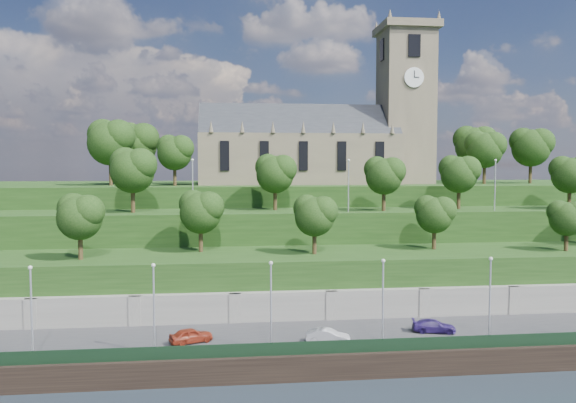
{
  "coord_description": "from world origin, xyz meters",
  "views": [
    {
      "loc": [
        -15.82,
        -45.52,
        18.14
      ],
      "look_at": [
        -7.46,
        30.0,
        13.15
      ],
      "focal_mm": 35.0,
      "sensor_mm": 36.0,
      "label": 1
    }
  ],
  "objects": [
    {
      "name": "car_left",
      "position": [
        -19.08,
        5.12,
        2.67
      ],
      "size": [
        4.23,
        2.94,
        1.34
      ],
      "primitive_type": "imported",
      "rotation": [
        0.0,
        0.0,
        1.96
      ],
      "color": "maroon",
      "rests_on": "promenade"
    },
    {
      "name": "church",
      "position": [
        0.79,
        45.98,
        22.52
      ],
      "size": [
        38.6,
        12.35,
        27.6
      ],
      "color": "brown",
      "rests_on": "hilltop"
    },
    {
      "name": "ground",
      "position": [
        0.0,
        0.0,
        0.0
      ],
      "size": [
        320.0,
        320.0,
        0.0
      ],
      "primitive_type": "plane",
      "color": "black",
      "rests_on": "ground"
    },
    {
      "name": "retaining_wall",
      "position": [
        0.0,
        11.97,
        2.5
      ],
      "size": [
        160.0,
        2.1,
        5.0
      ],
      "color": "slate",
      "rests_on": "ground"
    },
    {
      "name": "car_middle",
      "position": [
        -6.73,
        3.6,
        2.64
      ],
      "size": [
        4.12,
        2.51,
        1.28
      ],
      "primitive_type": "imported",
      "rotation": [
        0.0,
        0.0,
        1.25
      ],
      "color": "#99989C",
      "rests_on": "promenade"
    },
    {
      "name": "lamp_posts_upper",
      "position": [
        0.0,
        26.0,
        16.04
      ],
      "size": [
        40.36,
        0.36,
        6.91
      ],
      "color": "#B2B2B7",
      "rests_on": "embankment_upper"
    },
    {
      "name": "lamp_posts_promenade",
      "position": [
        -2.0,
        2.5,
        6.51
      ],
      "size": [
        60.36,
        0.36,
        7.81
      ],
      "color": "#B2B2B7",
      "rests_on": "promenade"
    },
    {
      "name": "trees_lower",
      "position": [
        -0.86,
        18.14,
        12.65
      ],
      "size": [
        67.74,
        8.8,
        7.22
      ],
      "color": "#332514",
      "rests_on": "embankment_lower"
    },
    {
      "name": "fence",
      "position": [
        0.0,
        0.6,
        2.6
      ],
      "size": [
        160.0,
        0.1,
        1.2
      ],
      "primitive_type": "cube",
      "color": "black",
      "rests_on": "promenade"
    },
    {
      "name": "promenade",
      "position": [
        0.0,
        6.0,
        1.0
      ],
      "size": [
        160.0,
        12.0,
        2.0
      ],
      "primitive_type": "cube",
      "color": "#2D2D30",
      "rests_on": "ground"
    },
    {
      "name": "quay_wall",
      "position": [
        0.0,
        -0.05,
        1.1
      ],
      "size": [
        160.0,
        0.5,
        2.2
      ],
      "primitive_type": "cube",
      "color": "black",
      "rests_on": "ground"
    },
    {
      "name": "hilltop",
      "position": [
        0.0,
        50.0,
        7.5
      ],
      "size": [
        160.0,
        32.0,
        15.0
      ],
      "primitive_type": "cube",
      "color": "#193612",
      "rests_on": "ground"
    },
    {
      "name": "trees_upper",
      "position": [
        0.46,
        28.24,
        17.23
      ],
      "size": [
        64.83,
        8.02,
        8.39
      ],
      "color": "#332514",
      "rests_on": "embankment_upper"
    },
    {
      "name": "embankment_lower",
      "position": [
        0.0,
        18.0,
        4.0
      ],
      "size": [
        160.0,
        12.0,
        8.0
      ],
      "primitive_type": "cube",
      "color": "#193612",
      "rests_on": "ground"
    },
    {
      "name": "embankment_upper",
      "position": [
        0.0,
        29.0,
        6.0
      ],
      "size": [
        160.0,
        10.0,
        12.0
      ],
      "primitive_type": "cube",
      "color": "#193612",
      "rests_on": "ground"
    },
    {
      "name": "trees_hilltop",
      "position": [
        -0.04,
        45.01,
        21.51
      ],
      "size": [
        75.56,
        15.95,
        10.1
      ],
      "color": "#332514",
      "rests_on": "hilltop"
    },
    {
      "name": "car_right",
      "position": [
        4.04,
        5.81,
        2.6
      ],
      "size": [
        4.41,
        2.53,
        1.2
      ],
      "primitive_type": "imported",
      "rotation": [
        0.0,
        0.0,
        1.36
      ],
      "color": "navy",
      "rests_on": "promenade"
    }
  ]
}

